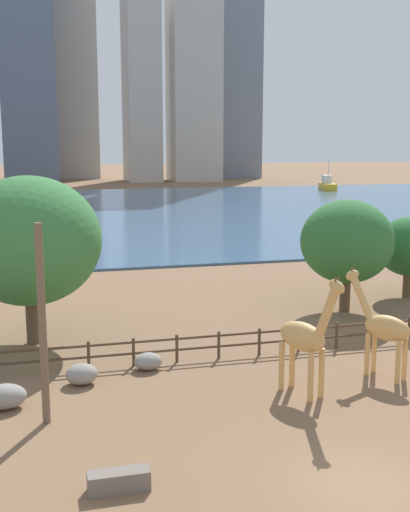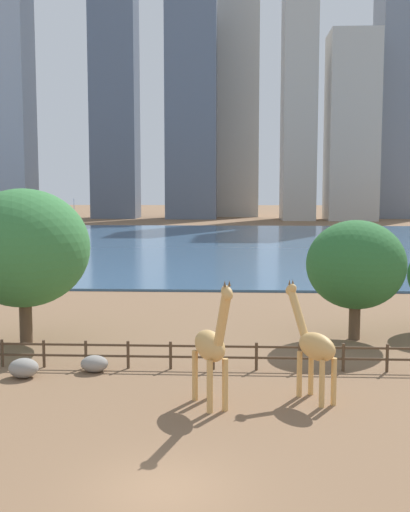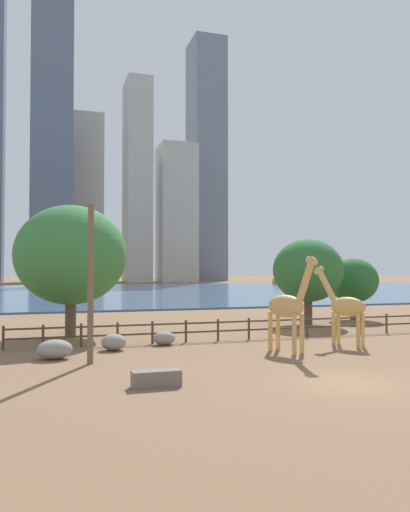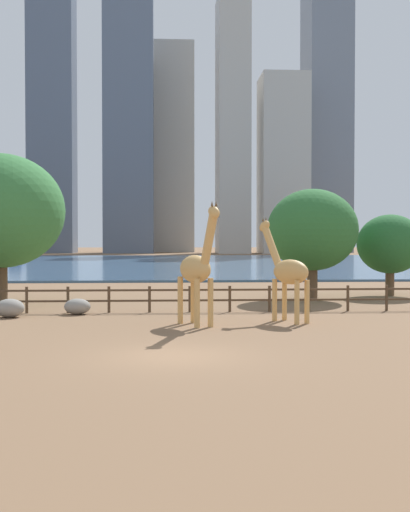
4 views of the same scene
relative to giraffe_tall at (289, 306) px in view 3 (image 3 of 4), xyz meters
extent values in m
plane|color=brown|center=(-1.08, 73.07, -2.39)|extent=(400.00, 400.00, 0.00)
cube|color=#3D6084|center=(-1.08, 70.07, -2.29)|extent=(180.00, 86.00, 0.20)
cylinder|color=tan|center=(0.54, -0.42, -1.38)|extent=(0.31, 0.31, 2.02)
cylinder|color=tan|center=(-0.03, -0.68, -1.38)|extent=(0.31, 0.31, 2.02)
cylinder|color=tan|center=(-0.11, 1.00, -1.38)|extent=(0.31, 0.31, 2.02)
cylinder|color=tan|center=(-0.68, 0.74, -1.38)|extent=(0.31, 0.31, 2.02)
ellipsoid|color=tan|center=(-0.07, 0.16, -0.02)|extent=(1.74, 2.40, 1.17)
cylinder|color=tan|center=(0.44, -0.96, 1.26)|extent=(0.80, 1.19, 2.22)
ellipsoid|color=tan|center=(0.61, -1.33, 2.30)|extent=(0.68, 0.92, 0.70)
cone|color=brown|center=(0.69, -1.29, 2.64)|extent=(0.14, 0.14, 0.21)
cone|color=brown|center=(0.52, -1.37, 2.64)|extent=(0.14, 0.14, 0.21)
cylinder|color=tan|center=(3.51, 1.37, -1.46)|extent=(0.30, 0.30, 1.87)
cylinder|color=tan|center=(4.01, 1.67, -1.46)|extent=(0.30, 0.30, 1.87)
cylinder|color=tan|center=(4.25, 0.12, -1.46)|extent=(0.30, 0.30, 1.87)
cylinder|color=tan|center=(4.75, 0.42, -1.46)|extent=(0.30, 0.30, 1.87)
ellipsoid|color=tan|center=(4.13, 0.89, -0.19)|extent=(1.77, 2.20, 1.08)
cylinder|color=tan|center=(3.48, 2.00, 0.93)|extent=(0.95, 1.29, 1.97)
ellipsoid|color=tan|center=(3.22, 2.43, 1.83)|extent=(0.69, 0.86, 0.71)
cone|color=brown|center=(3.15, 2.39, 2.14)|extent=(0.14, 0.14, 0.20)
cone|color=brown|center=(3.29, 2.48, 2.14)|extent=(0.14, 0.14, 0.20)
cylinder|color=brown|center=(-10.00, -0.04, 1.24)|extent=(0.28, 0.28, 7.26)
ellipsoid|color=gray|center=(-8.51, 3.41, -1.96)|extent=(1.33, 1.16, 0.87)
ellipsoid|color=gray|center=(-11.52, 1.65, -1.93)|extent=(1.65, 1.25, 0.94)
ellipsoid|color=gray|center=(-5.55, 4.43, -2.01)|extent=(1.26, 1.02, 0.76)
cube|color=#72665B|center=(-8.06, -5.29, -2.09)|extent=(1.80, 0.60, 0.60)
cylinder|color=#4C3826|center=(-14.08, 5.07, -1.74)|extent=(0.14, 0.14, 1.30)
cylinder|color=#4C3826|center=(-12.09, 5.07, -1.74)|extent=(0.14, 0.14, 1.30)
cylinder|color=#4C3826|center=(-10.09, 5.07, -1.74)|extent=(0.14, 0.14, 1.30)
cylinder|color=#4C3826|center=(-8.09, 5.07, -1.74)|extent=(0.14, 0.14, 1.30)
cylinder|color=#4C3826|center=(-6.09, 5.07, -1.74)|extent=(0.14, 0.14, 1.30)
cylinder|color=#4C3826|center=(-4.10, 5.07, -1.74)|extent=(0.14, 0.14, 1.30)
cylinder|color=#4C3826|center=(-2.10, 5.07, -1.74)|extent=(0.14, 0.14, 1.30)
cylinder|color=#4C3826|center=(-0.10, 5.07, -1.74)|extent=(0.14, 0.14, 1.30)
cylinder|color=#4C3826|center=(1.89, 5.07, -1.74)|extent=(0.14, 0.14, 1.30)
cylinder|color=#4C3826|center=(3.89, 5.07, -1.74)|extent=(0.14, 0.14, 1.30)
cylinder|color=#4C3826|center=(5.89, 5.07, -1.74)|extent=(0.14, 0.14, 1.30)
cylinder|color=#4C3826|center=(7.89, 5.07, -1.74)|extent=(0.14, 0.14, 1.30)
cylinder|color=#4C3826|center=(9.88, 5.07, -1.74)|extent=(0.14, 0.14, 1.30)
cube|color=#4C3826|center=(-1.08, 5.07, -1.29)|extent=(26.10, 0.08, 0.10)
cube|color=#4C3826|center=(-1.08, 5.07, -1.81)|extent=(26.10, 0.08, 0.10)
cylinder|color=brown|center=(13.12, 13.64, -1.57)|extent=(0.56, 0.56, 1.64)
ellipsoid|color=#26602D|center=(13.12, 13.64, 0.93)|extent=(4.22, 4.22, 3.80)
cylinder|color=brown|center=(7.55, 11.45, -1.39)|extent=(0.63, 0.63, 2.02)
ellipsoid|color=#2D6B33|center=(7.55, 11.45, 1.81)|extent=(5.47, 5.47, 4.92)
cylinder|color=brown|center=(-10.46, 9.68, -1.20)|extent=(0.68, 0.68, 2.38)
ellipsoid|color=#387A3D|center=(-10.46, 9.68, 2.82)|extent=(7.07, 7.07, 6.36)
cube|color=gold|center=(48.19, 99.58, -1.51)|extent=(3.87, 7.15, 1.36)
cube|color=silver|center=(48.38, 100.41, -0.02)|extent=(2.12, 2.74, 1.63)
cylinder|color=silver|center=(48.12, 99.25, 1.54)|extent=(0.14, 0.14, 4.75)
cube|color=#B7B2A8|center=(16.67, 142.71, 31.49)|extent=(8.20, 14.05, 67.76)
cube|color=#B7B2A8|center=(-0.91, 162.99, 27.84)|extent=(16.20, 12.92, 60.48)
cube|color=#B7B2A8|center=(29.83, 140.87, 20.86)|extent=(12.20, 12.76, 46.50)
cube|color=slate|center=(-10.90, 146.96, 48.80)|extent=(13.27, 9.71, 102.39)
cube|color=slate|center=(44.81, 154.63, 42.83)|extent=(12.00, 15.12, 90.44)
camera|label=1|loc=(-9.98, -22.47, 7.57)|focal=45.00mm
camera|label=2|loc=(0.91, -24.02, 6.08)|focal=45.00mm
camera|label=3|loc=(-11.88, -23.27, 1.91)|focal=35.00mm
camera|label=4|loc=(-1.35, -26.68, 1.21)|focal=45.00mm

